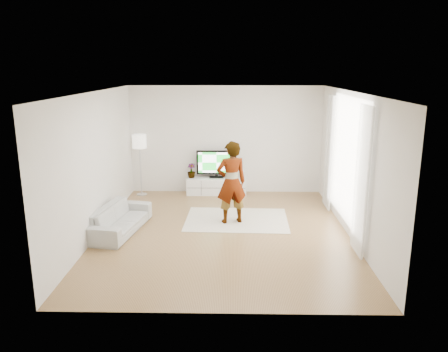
{
  "coord_description": "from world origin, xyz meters",
  "views": [
    {
      "loc": [
        0.18,
        -8.3,
        3.25
      ],
      "look_at": [
        0.01,
        0.4,
        1.08
      ],
      "focal_mm": 35.0,
      "sensor_mm": 36.0,
      "label": 1
    }
  ],
  "objects_px": {
    "sofa": "(120,219)",
    "floor_lamp": "(139,144)",
    "media_console": "(217,186)",
    "rug": "(237,220)",
    "player": "(231,182)",
    "television": "(216,163)"
  },
  "relations": [
    {
      "from": "rug",
      "to": "player",
      "type": "xyz_separation_m",
      "value": [
        -0.12,
        -0.16,
        0.89
      ]
    },
    {
      "from": "media_console",
      "to": "floor_lamp",
      "type": "bearing_deg",
      "value": -176.6
    },
    {
      "from": "player",
      "to": "floor_lamp",
      "type": "bearing_deg",
      "value": -57.33
    },
    {
      "from": "player",
      "to": "media_console",
      "type": "bearing_deg",
      "value": -95.89
    },
    {
      "from": "player",
      "to": "floor_lamp",
      "type": "height_order",
      "value": "player"
    },
    {
      "from": "sofa",
      "to": "floor_lamp",
      "type": "height_order",
      "value": "floor_lamp"
    },
    {
      "from": "rug",
      "to": "player",
      "type": "height_order",
      "value": "player"
    },
    {
      "from": "media_console",
      "to": "rug",
      "type": "height_order",
      "value": "media_console"
    },
    {
      "from": "rug",
      "to": "sofa",
      "type": "height_order",
      "value": "sofa"
    },
    {
      "from": "player",
      "to": "sofa",
      "type": "height_order",
      "value": "player"
    },
    {
      "from": "media_console",
      "to": "sofa",
      "type": "height_order",
      "value": "sofa"
    },
    {
      "from": "television",
      "to": "floor_lamp",
      "type": "height_order",
      "value": "floor_lamp"
    },
    {
      "from": "media_console",
      "to": "floor_lamp",
      "type": "height_order",
      "value": "floor_lamp"
    },
    {
      "from": "player",
      "to": "floor_lamp",
      "type": "relative_size",
      "value": 1.11
    },
    {
      "from": "sofa",
      "to": "floor_lamp",
      "type": "relative_size",
      "value": 1.15
    },
    {
      "from": "television",
      "to": "floor_lamp",
      "type": "xyz_separation_m",
      "value": [
        -1.96,
        -0.14,
        0.52
      ]
    },
    {
      "from": "player",
      "to": "sofa",
      "type": "relative_size",
      "value": 0.96
    },
    {
      "from": "rug",
      "to": "floor_lamp",
      "type": "relative_size",
      "value": 1.39
    },
    {
      "from": "media_console",
      "to": "player",
      "type": "height_order",
      "value": "player"
    },
    {
      "from": "sofa",
      "to": "television",
      "type": "bearing_deg",
      "value": -24.55
    },
    {
      "from": "television",
      "to": "floor_lamp",
      "type": "distance_m",
      "value": 2.03
    },
    {
      "from": "television",
      "to": "player",
      "type": "distance_m",
      "value": 2.24
    }
  ]
}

